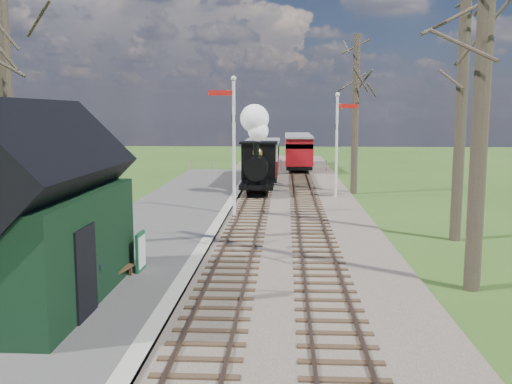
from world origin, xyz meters
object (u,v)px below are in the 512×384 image
semaphore_near (232,136)px  red_carriage_a (299,152)px  coach (262,158)px  bench (108,266)px  semaphore_far (338,137)px  locomotive (258,156)px  red_carriage_b (297,148)px  station_shed (35,215)px  person (95,272)px  sign_board (141,252)px

semaphore_near → red_carriage_a: 20.40m
coach → bench: 23.84m
semaphore_near → semaphore_far: size_ratio=1.09×
locomotive → red_carriage_b: bearing=81.9°
semaphore_near → semaphore_far: semaphore_near is taller
coach → red_carriage_b: bearing=78.1°
locomotive → red_carriage_a: (2.61, 12.87, -0.68)m
station_shed → bench: station_shed is taller
semaphore_near → coach: (0.77, 13.20, -1.98)m
station_shed → locomotive: 19.61m
person → red_carriage_a: bearing=-3.4°
semaphore_far → red_carriage_a: 14.23m
semaphore_far → person: semaphore_far is taller
semaphore_near → person: size_ratio=4.19×
sign_board → bench: sign_board is taller
person → station_shed: bearing=93.3°
locomotive → coach: size_ratio=0.62×
station_shed → semaphore_far: size_ratio=1.10×
red_carriage_a → sign_board: 29.76m
semaphore_near → red_carriage_b: bearing=82.5°
station_shed → semaphore_near: bearing=73.6°
red_carriage_a → bench: red_carriage_a is taller
station_shed → bench: 2.57m
sign_board → semaphore_near: bearing=79.3°
person → locomotive: bearing=-2.2°
red_carriage_a → semaphore_near: bearing=-99.6°
semaphore_far → coach: 8.60m
semaphore_far → semaphore_near: bearing=-130.6°
red_carriage_a → semaphore_far: bearing=-82.8°
semaphore_near → semaphore_far: (5.14, 6.00, -0.27)m
semaphore_near → sign_board: (-1.76, -9.29, -2.87)m
semaphore_near → station_shed: bearing=-106.4°
coach → bench: (-3.12, -23.62, -1.01)m
semaphore_far → sign_board: bearing=-114.3°
semaphore_near → bench: size_ratio=3.72×
semaphore_far → coach: size_ratio=0.73×
semaphore_far → locomotive: 4.66m
red_carriage_b → bench: 36.38m
semaphore_near → coach: 13.37m
semaphore_near → red_carriage_b: size_ratio=1.16×
station_shed → red_carriage_b: station_shed is taller
person → sign_board: bearing=-1.4°
semaphore_far → person: (-7.28, -18.08, -2.41)m
person → coach: bearing=-0.2°
person → semaphore_far: bearing=-15.6°
station_shed → red_carriage_a: 32.75m
red_carriage_a → person: bearing=-99.7°
station_shed → coach: size_ratio=0.80×
station_shed → sign_board: size_ratio=5.74×
locomotive → red_carriage_a: bearing=78.5°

